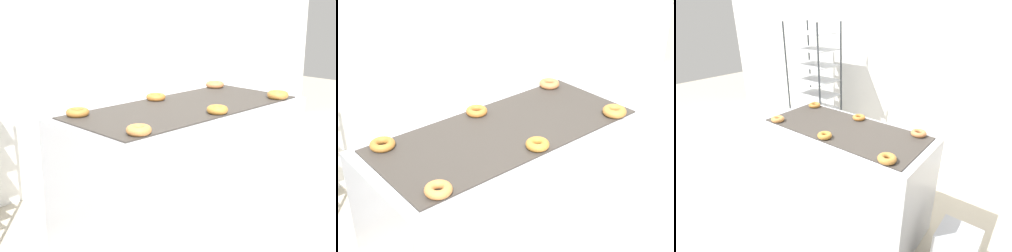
% 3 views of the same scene
% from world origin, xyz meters
% --- Properties ---
extents(wall_back, '(8.00, 0.05, 2.80)m').
position_xyz_m(wall_back, '(0.00, 2.12, 1.40)').
color(wall_back, white).
rests_on(wall_back, ground_plane).
extents(fryer_machine, '(1.57, 0.71, 0.98)m').
position_xyz_m(fryer_machine, '(0.00, 0.60, 0.49)').
color(fryer_machine, '#A8AAB2').
rests_on(fryer_machine, ground_plane).
extents(glaze_bin, '(0.30, 0.29, 0.41)m').
position_xyz_m(glaze_bin, '(1.09, 0.61, 0.21)').
color(glaze_bin, '#A8AAB2').
rests_on(glaze_bin, ground_plane).
extents(donut_near_left, '(0.12, 0.12, 0.04)m').
position_xyz_m(donut_near_left, '(-0.60, 0.34, 1.00)').
color(donut_near_left, '#BE7B3E').
rests_on(donut_near_left, fryer_machine).
extents(donut_near_center, '(0.12, 0.12, 0.04)m').
position_xyz_m(donut_near_center, '(-0.01, 0.35, 1.00)').
color(donut_near_center, '#B4782E').
rests_on(donut_near_center, fryer_machine).
extents(donut_near_right, '(0.14, 0.14, 0.05)m').
position_xyz_m(donut_near_right, '(0.59, 0.34, 1.01)').
color(donut_near_right, '#B07433').
rests_on(donut_near_right, fryer_machine).
extents(donut_far_left, '(0.13, 0.13, 0.04)m').
position_xyz_m(donut_far_left, '(-0.60, 0.85, 1.00)').
color(donut_far_left, '#A76B2B').
rests_on(donut_far_left, fryer_machine).
extents(donut_far_center, '(0.12, 0.12, 0.04)m').
position_xyz_m(donut_far_center, '(-0.01, 0.85, 1.00)').
color(donut_far_center, '#B66C2B').
rests_on(donut_far_center, fryer_machine).
extents(donut_far_right, '(0.13, 0.13, 0.04)m').
position_xyz_m(donut_far_right, '(0.59, 0.87, 1.00)').
color(donut_far_right, '#B6703F').
rests_on(donut_far_right, fryer_machine).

